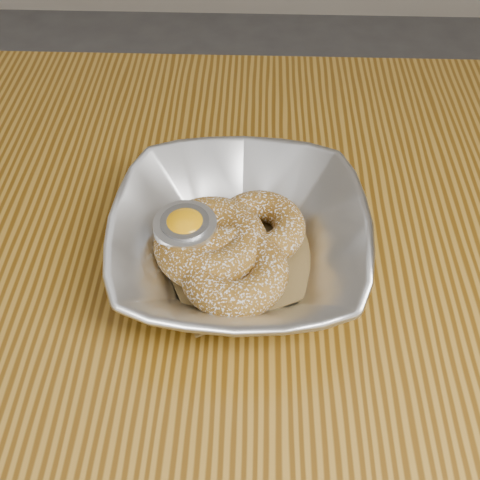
{
  "coord_description": "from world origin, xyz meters",
  "views": [
    {
      "loc": [
        0.12,
        -0.33,
        1.18
      ],
      "look_at": [
        0.11,
        0.02,
        0.78
      ],
      "focal_mm": 42.0,
      "sensor_mm": 36.0,
      "label": 1
    }
  ],
  "objects_px": {
    "donut_front": "(234,271)",
    "serving_bowl": "(240,240)",
    "donut_extra": "(211,242)",
    "donut_back": "(260,227)",
    "table": "(143,327)",
    "ramekin": "(186,235)"
  },
  "relations": [
    {
      "from": "donut_front",
      "to": "donut_extra",
      "type": "bearing_deg",
      "value": 126.19
    },
    {
      "from": "ramekin",
      "to": "donut_back",
      "type": "bearing_deg",
      "value": 15.22
    },
    {
      "from": "donut_extra",
      "to": "table",
      "type": "bearing_deg",
      "value": -167.97
    },
    {
      "from": "table",
      "to": "donut_extra",
      "type": "relative_size",
      "value": 11.0
    },
    {
      "from": "table",
      "to": "serving_bowl",
      "type": "height_order",
      "value": "serving_bowl"
    },
    {
      "from": "donut_back",
      "to": "serving_bowl",
      "type": "bearing_deg",
      "value": -131.8
    },
    {
      "from": "donut_front",
      "to": "ramekin",
      "type": "height_order",
      "value": "ramekin"
    },
    {
      "from": "serving_bowl",
      "to": "donut_extra",
      "type": "height_order",
      "value": "serving_bowl"
    },
    {
      "from": "table",
      "to": "serving_bowl",
      "type": "bearing_deg",
      "value": 10.7
    },
    {
      "from": "donut_back",
      "to": "ramekin",
      "type": "height_order",
      "value": "ramekin"
    },
    {
      "from": "donut_front",
      "to": "serving_bowl",
      "type": "bearing_deg",
      "value": 83.36
    },
    {
      "from": "donut_back",
      "to": "ramekin",
      "type": "bearing_deg",
      "value": -164.78
    },
    {
      "from": "donut_extra",
      "to": "ramekin",
      "type": "relative_size",
      "value": 1.82
    },
    {
      "from": "donut_extra",
      "to": "ramekin",
      "type": "bearing_deg",
      "value": 167.87
    },
    {
      "from": "donut_front",
      "to": "donut_extra",
      "type": "distance_m",
      "value": 0.04
    },
    {
      "from": "serving_bowl",
      "to": "donut_extra",
      "type": "relative_size",
      "value": 2.24
    },
    {
      "from": "serving_bowl",
      "to": "ramekin",
      "type": "xyz_separation_m",
      "value": [
        -0.05,
        0.0,
        0.0
      ]
    },
    {
      "from": "serving_bowl",
      "to": "ramekin",
      "type": "relative_size",
      "value": 4.07
    },
    {
      "from": "table",
      "to": "ramekin",
      "type": "relative_size",
      "value": 19.96
    },
    {
      "from": "donut_front",
      "to": "donut_extra",
      "type": "relative_size",
      "value": 0.92
    },
    {
      "from": "serving_bowl",
      "to": "donut_back",
      "type": "bearing_deg",
      "value": 48.2
    },
    {
      "from": "serving_bowl",
      "to": "donut_front",
      "type": "distance_m",
      "value": 0.04
    }
  ]
}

